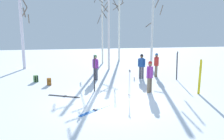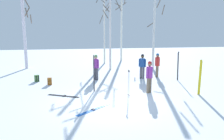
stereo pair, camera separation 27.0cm
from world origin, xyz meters
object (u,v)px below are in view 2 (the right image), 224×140
Objects in this scene: ski_pair_lying_1 at (94,109)px; backpack_1 at (37,78)px; ski_poles_0 at (129,82)px; birch_tree_5 at (154,32)px; ski_pair_planted_1 at (200,77)px; birch_tree_3 at (110,25)px; person_0 at (149,75)px; person_3 at (157,64)px; ski_pair_planted_2 at (94,73)px; person_2 at (142,65)px; backpack_0 at (50,81)px; person_1 at (96,66)px; ski_pair_lying_0 at (63,96)px; ski_pair_planted_0 at (178,66)px; birch_tree_1 at (24,30)px; water_bottle_0 at (135,78)px; birch_tree_4 at (121,27)px; birch_tree_2 at (104,27)px.

backpack_1 is at bearing 119.25° from ski_pair_lying_1.
birch_tree_5 is at bearing 61.19° from ski_poles_0.
birch_tree_3 is (-3.34, 8.18, 2.88)m from ski_pair_planted_1.
ski_pair_lying_1 is 3.53× the size of backpack_1.
person_0 is 1.00× the size of person_3.
ski_pair_planted_2 is 1.48× the size of ski_poles_0.
person_2 is at bearing 35.89° from ski_pair_planted_2.
person_1 is at bearing 15.49° from backpack_0.
ski_pair_planted_2 reaches higher than ski_pair_lying_0.
person_3 is 0.89× the size of ski_pair_planted_0.
ski_poles_0 is at bearing -39.24° from backpack_1.
person_1 is 6.75m from birch_tree_5.
person_3 reaches higher than backpack_1.
person_0 reaches higher than backpack_0.
person_3 is 5.61m from ski_pair_planted_2.
birch_tree_1 is at bearing 169.33° from birch_tree_5.
backpack_0 reaches higher than water_bottle_0.
birch_tree_3 is (0.37, 7.86, 3.06)m from ski_poles_0.
person_0 is at bearing 20.44° from ski_poles_0.
person_1 is 10.35m from birch_tree_4.
ski_pair_planted_2 is (-4.80, -2.90, 0.02)m from person_3.
ski_poles_0 is at bearing -144.09° from ski_pair_planted_0.
person_3 is 0.23× the size of birch_tree_3.
birch_tree_2 is (5.50, 7.24, 3.39)m from backpack_1.
ski_pair_planted_1 is 0.25× the size of birch_tree_3.
backpack_0 is at bearing -47.89° from backpack_1.
water_bottle_0 is at bearing 57.37° from ski_pair_lying_1.
ski_pair_planted_0 is 4.37× the size of backpack_1.
birch_tree_2 is (-0.97, 7.92, 3.50)m from water_bottle_0.
birch_tree_5 is (0.94, 3.31, 2.18)m from person_3.
ski_pair_planted_1 is 5.81m from ski_pair_lying_1.
ski_pair_planted_0 reaches higher than backpack_0.
ski_pair_planted_1 is at bearing -67.82° from birch_tree_3.
backpack_1 is (-3.22, 5.75, 0.20)m from ski_pair_lying_1.
backpack_0 is at bearing 153.64° from person_0.
ski_pair_planted_2 is at bearing -58.00° from birch_tree_1.
water_bottle_0 is 0.03× the size of birch_tree_3.
birch_tree_3 is at bearing 45.77° from backpack_0.
water_bottle_0 is (6.46, -0.68, -0.11)m from backpack_1.
person_1 is 0.89× the size of ski_pair_planted_0.
birch_tree_1 is (-5.17, 8.27, 2.35)m from ski_pair_planted_2.
birch_tree_2 is 0.95× the size of birch_tree_4.
birch_tree_1 is (-6.80, 9.54, 2.62)m from ski_poles_0.
person_3 is at bearing 28.82° from ski_pair_lying_0.
birch_tree_3 is (-0.97, 4.35, 3.69)m from water_bottle_0.
backpack_1 is (-0.92, 1.02, 0.00)m from backpack_0.
person_1 reaches higher than ski_pair_lying_1.
person_0 is at bearing -85.43° from birch_tree_2.
ski_pair_planted_1 is (-0.47, -3.34, -0.04)m from ski_pair_planted_0.
ski_pair_planted_0 is 0.26× the size of birch_tree_4.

